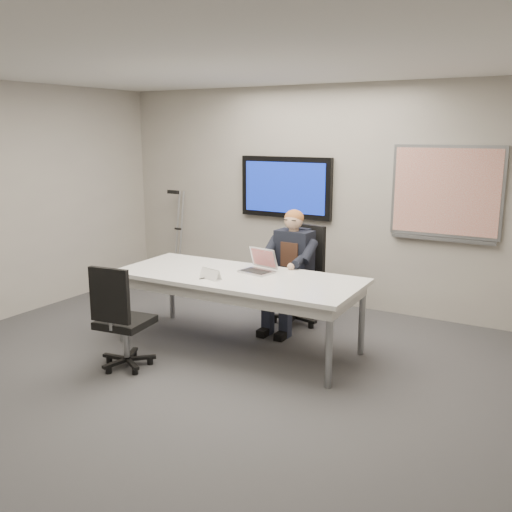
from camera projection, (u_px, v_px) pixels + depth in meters
The scene contains 13 objects.
floor at pixel (183, 385), 5.10m from camera, with size 6.00×6.00×0.02m, color #373739.
ceiling at pixel (173, 57), 4.50m from camera, with size 6.00×6.00×0.02m, color silver.
wall_back at pixel (322, 197), 7.33m from camera, with size 6.00×0.02×2.80m, color #ABA79A.
conference_table at pixel (238, 283), 5.85m from camera, with size 2.57×1.12×0.79m.
tv_display at pixel (286, 187), 7.51m from camera, with size 1.30×0.09×0.80m.
whiteboard at pixel (446, 193), 6.52m from camera, with size 1.25×0.08×1.10m.
office_chair_far at pixel (298, 293), 6.71m from camera, with size 0.65×0.65×1.15m.
office_chair_near at pixel (123, 336), 5.41m from camera, with size 0.55×0.55×1.03m.
seated_person at pixel (287, 282), 6.45m from camera, with size 0.43×0.74×1.36m.
crutch at pixel (179, 236), 8.41m from camera, with size 0.19×0.28×1.43m, color #AFB3B7, non-canonical shape.
laptop at pixel (259, 266), 5.97m from camera, with size 0.37×0.37×0.24m.
name_tent at pixel (211, 274), 5.68m from camera, with size 0.26×0.07×0.10m, color white, non-canonical shape.
pen at pixel (205, 278), 5.70m from camera, with size 0.01×0.01×0.14m, color black.
Camera 1 is at (2.94, -3.76, 2.23)m, focal length 40.00 mm.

